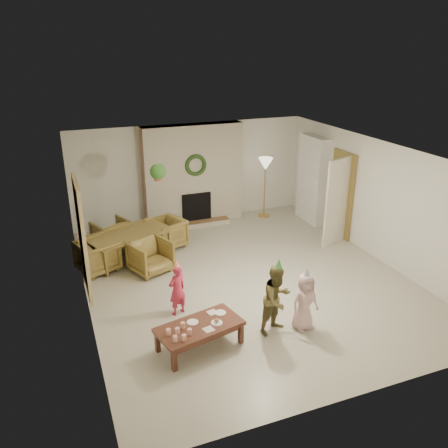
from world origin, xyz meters
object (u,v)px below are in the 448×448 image
dining_chair_near (151,257)px  child_pink (305,302)px  dining_table (130,246)px  dining_chair_far (112,235)px  dining_chair_right (166,233)px  child_plaid (277,299)px  coffee_table_top (199,327)px  dining_chair_left (98,256)px  child_red (177,290)px

dining_chair_near → child_pink: size_ratio=0.75×
child_pink → dining_chair_near: bearing=116.2°
dining_table → dining_chair_far: (-0.28, 0.70, 0.03)m
dining_table → child_pink: size_ratio=1.76×
dining_chair_near → dining_chair_right: 1.21m
dining_chair_near → dining_chair_right: bearing=38.7°
dining_table → child_plaid: size_ratio=1.50×
dining_chair_near → coffee_table_top: 2.71m
dining_chair_left → child_pink: child_pink is taller
coffee_table_top → child_pink: (1.73, -0.13, 0.12)m
child_plaid → child_red: bearing=122.3°
dining_table → child_plaid: 3.84m
coffee_table_top → child_pink: 1.74m
dining_chair_near → dining_chair_far: bearing=90.0°
dining_chair_far → dining_chair_right: (1.16, -0.35, 0.00)m
coffee_table_top → child_pink: size_ratio=1.31×
coffee_table_top → child_plaid: 1.30m
dining_chair_right → child_red: (-0.52, -2.74, 0.12)m
dining_table → coffee_table_top: size_ratio=1.34×
coffee_table_top → dining_chair_far: bearing=86.7°
dining_chair_left → dining_chair_near: bearing=-135.0°
coffee_table_top → dining_chair_left: bearing=96.8°
child_red → child_pink: 2.12m
coffee_table_top → child_red: bearing=80.1°
dining_chair_far → dining_chair_right: bearing=141.3°
dining_table → child_red: bearing=-103.1°
dining_chair_far → dining_chair_right: size_ratio=1.00×
dining_chair_right → coffee_table_top: 3.79m
dining_table → dining_chair_left: dining_chair_left is taller
child_red → child_plaid: bearing=120.2°
child_red → coffee_table_top: bearing=71.3°
child_red → child_pink: size_ratio=0.94×
dining_chair_near → dining_chair_far: same height
dining_table → dining_chair_near: dining_chair_near is taller
coffee_table_top → child_plaid: bearing=-13.9°
child_red → child_plaid: child_plaid is taller
dining_chair_left → child_pink: size_ratio=0.75×
dining_chair_right → dining_chair_near: bearing=-51.3°
dining_chair_right → child_pink: bearing=-3.6°
child_plaid → dining_table: bearing=96.6°
dining_chair_far → dining_chair_right: 1.21m
dining_table → dining_chair_near: bearing=-90.0°
dining_chair_far → coffee_table_top: size_ratio=0.57×
dining_chair_right → child_pink: (1.27, -3.89, 0.15)m
child_pink → dining_table: bearing=114.1°
dining_chair_right → child_plaid: (0.82, -3.78, 0.24)m
dining_table → dining_chair_left: (-0.70, -0.28, 0.03)m
dining_chair_far → child_red: size_ratio=0.80×
dining_chair_right → dining_chair_left: bearing=-90.0°
dining_chair_left → coffee_table_top: (1.12, -3.13, 0.03)m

